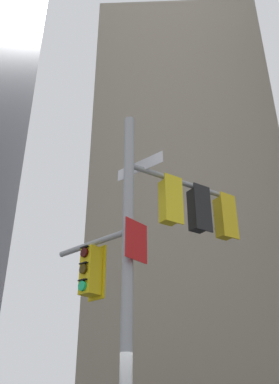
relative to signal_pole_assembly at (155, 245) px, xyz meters
name	(u,v)px	position (x,y,z in m)	size (l,w,h in m)	color
building_mid_block	(181,204)	(2.25, 22.28, 11.60)	(13.27, 13.27, 32.52)	tan
signal_pole_assembly	(155,245)	(0.00, 0.00, 0.00)	(4.19, 2.22, 7.51)	#9EA0A3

